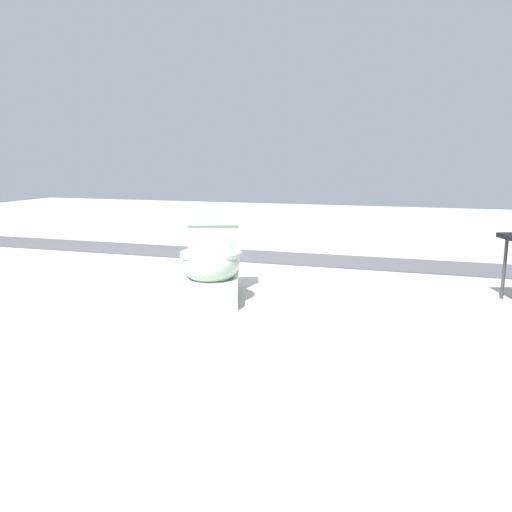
{
  "coord_description": "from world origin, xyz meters",
  "views": [
    {
      "loc": [
        3.18,
        1.49,
        0.9
      ],
      "look_at": [
        0.22,
        0.56,
        0.3
      ],
      "focal_mm": 35.0,
      "sensor_mm": 36.0,
      "label": 1
    }
  ],
  "objects": [
    {
      "name": "gravel_strip",
      "position": [
        -1.22,
        0.5,
        0.01
      ],
      "size": [
        0.56,
        8.0,
        0.01
      ],
      "primitive_type": "cube",
      "color": "#4C4C51",
      "rests_on": "ground"
    },
    {
      "name": "toilet",
      "position": [
        0.23,
        0.26,
        0.22
      ],
      "size": [
        0.71,
        0.55,
        0.52
      ],
      "rotation": [
        0.0,
        0.0,
        0.32
      ],
      "color": "#B2C6B7",
      "rests_on": "ground"
    },
    {
      "name": "ground_plane",
      "position": [
        0.0,
        0.0,
        0.0
      ],
      "size": [
        14.0,
        14.0,
        0.0
      ],
      "primitive_type": "plane",
      "color": "#B7B2A8"
    }
  ]
}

